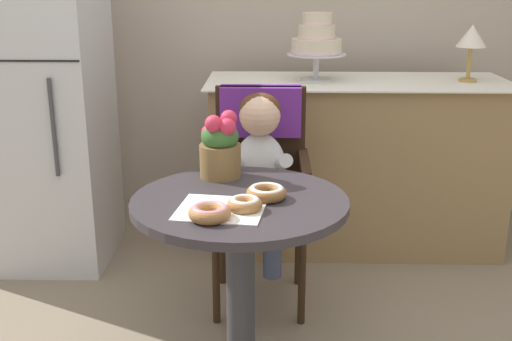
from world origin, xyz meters
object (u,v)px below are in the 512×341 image
object	(u,v)px
wicker_chair	(260,161)
tiered_cake_stand	(317,41)
donut_side	(210,212)
cafe_table	(240,257)
flower_vase	(220,146)
seated_child	(260,162)
donut_front	(266,192)
table_lamp	(472,38)
refrigerator	(37,96)
donut_mid	(245,203)

from	to	relation	value
wicker_chair	tiered_cake_stand	distance (m)	0.79
donut_side	cafe_table	bearing A→B (deg)	66.77
cafe_table	wicker_chair	distance (m)	0.73
wicker_chair	flower_vase	world-z (taller)	flower_vase
seated_child	flower_vase	bearing A→B (deg)	-112.79
donut_front	tiered_cake_stand	bearing A→B (deg)	79.46
table_lamp	refrigerator	size ratio (longest dim) A/B	0.17
cafe_table	donut_mid	distance (m)	0.26
cafe_table	donut_front	world-z (taller)	donut_front
wicker_chair	donut_mid	xyz separation A→B (m)	(-0.04, -0.82, 0.10)
tiered_cake_stand	table_lamp	size ratio (longest dim) A/B	1.20
seated_child	tiered_cake_stand	distance (m)	0.90
donut_front	flower_vase	bearing A→B (deg)	125.16
tiered_cake_stand	cafe_table	bearing A→B (deg)	-104.27
donut_front	wicker_chair	bearing A→B (deg)	92.57
donut_side	flower_vase	bearing A→B (deg)	89.96
table_lamp	cafe_table	bearing A→B (deg)	-130.68
tiered_cake_stand	refrigerator	bearing A→B (deg)	-171.75
seated_child	table_lamp	world-z (taller)	table_lamp
seated_child	tiered_cake_stand	bearing A→B (deg)	69.66
donut_front	table_lamp	world-z (taller)	table_lamp
flower_vase	donut_mid	bearing A→B (deg)	-73.59
refrigerator	donut_mid	bearing A→B (deg)	-48.47
donut_front	tiered_cake_stand	distance (m)	1.37
wicker_chair	donut_mid	bearing A→B (deg)	-95.66
flower_vase	table_lamp	bearing A→B (deg)	41.56
wicker_chair	donut_side	xyz separation A→B (m)	(-0.14, -0.90, 0.10)
cafe_table	donut_side	world-z (taller)	donut_side
seated_child	donut_front	size ratio (longest dim) A/B	5.48
wicker_chair	refrigerator	distance (m)	1.19
donut_mid	donut_front	bearing A→B (deg)	56.96
flower_vase	cafe_table	bearing A→B (deg)	-71.03
table_lamp	refrigerator	xyz separation A→B (m)	(-2.15, -0.18, -0.27)
cafe_table	donut_side	size ratio (longest dim) A/B	5.54
tiered_cake_stand	table_lamp	world-z (taller)	tiered_cake_stand
cafe_table	donut_front	distance (m)	0.25
cafe_table	seated_child	bearing A→B (deg)	84.31
donut_side	refrigerator	world-z (taller)	refrigerator
cafe_table	table_lamp	size ratio (longest dim) A/B	2.53
cafe_table	wicker_chair	bearing A→B (deg)	85.55
cafe_table	flower_vase	size ratio (longest dim) A/B	2.91
seated_child	table_lamp	distance (m)	1.35
seated_child	tiered_cake_stand	world-z (taller)	tiered_cake_stand
seated_child	refrigerator	xyz separation A→B (m)	(-1.11, 0.54, 0.17)
wicker_chair	flower_vase	bearing A→B (deg)	-109.06
tiered_cake_stand	seated_child	bearing A→B (deg)	-110.34
wicker_chair	donut_side	bearing A→B (deg)	-101.81
wicker_chair	tiered_cake_stand	xyz separation A→B (m)	(0.28, 0.59, 0.46)
donut_front	tiered_cake_stand	size ratio (longest dim) A/B	0.39
cafe_table	table_lamp	world-z (taller)	table_lamp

